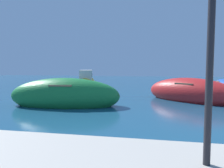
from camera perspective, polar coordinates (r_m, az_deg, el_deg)
moored_boat_2 at (r=22.13m, az=-6.46°, el=0.34°), size 2.83×5.16×2.12m
moored_boat_3 at (r=12.63m, az=-11.78°, el=-2.94°), size 6.24×2.88×1.97m
moored_boat_4 at (r=22.45m, az=26.42°, el=-0.52°), size 1.55×3.94×1.31m
moored_boat_7 at (r=14.94m, az=19.04°, el=-2.06°), size 5.98×5.22×1.86m
moored_boat_8 at (r=22.80m, az=15.22°, el=-0.41°), size 3.17×1.05×0.89m
quayside_lamp_post at (r=4.19m, az=23.85°, el=17.21°), size 0.28×0.28×4.34m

